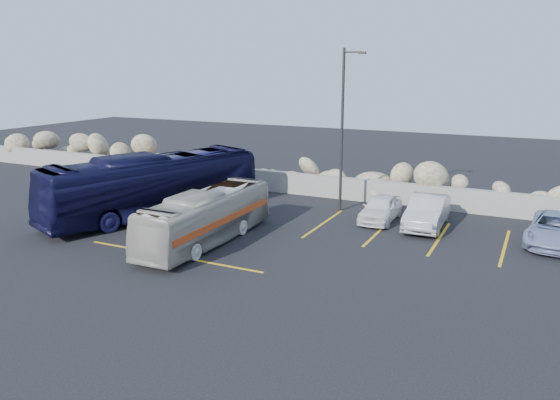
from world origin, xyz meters
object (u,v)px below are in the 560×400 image
at_px(car_d, 556,230).
at_px(car_b, 427,212).
at_px(lamppost, 343,126).
at_px(vintage_bus, 207,217).
at_px(tour_coach, 153,185).
at_px(car_a, 381,208).

bearing_deg(car_d, car_b, -176.64).
distance_m(lamppost, car_d, 10.50).
height_order(vintage_bus, car_b, vintage_bus).
bearing_deg(car_d, lamppost, 178.73).
distance_m(lamppost, tour_coach, 9.71).
relative_size(lamppost, car_b, 1.84).
xyz_separation_m(lamppost, car_d, (9.77, -1.19, -3.66)).
bearing_deg(vintage_bus, tour_coach, 152.88).
relative_size(tour_coach, car_a, 3.03).
relative_size(car_b, car_d, 0.95).
bearing_deg(car_d, vintage_bus, -149.43).
relative_size(tour_coach, car_b, 2.53).
xyz_separation_m(tour_coach, car_d, (17.68, 3.71, -0.90)).
bearing_deg(car_d, car_a, -176.45).
xyz_separation_m(tour_coach, car_a, (10.22, 3.98, -0.91)).
bearing_deg(car_a, car_b, -2.06).
relative_size(lamppost, vintage_bus, 1.02).
bearing_deg(vintage_bus, car_b, 38.75).
distance_m(vintage_bus, car_b, 9.99).
distance_m(vintage_bus, car_d, 14.40).
height_order(lamppost, vintage_bus, lamppost).
bearing_deg(car_a, vintage_bus, -131.83).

